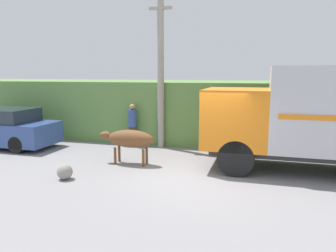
{
  "coord_description": "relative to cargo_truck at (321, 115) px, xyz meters",
  "views": [
    {
      "loc": [
        1.62,
        -9.27,
        3.04
      ],
      "look_at": [
        -1.36,
        1.08,
        1.31
      ],
      "focal_mm": 35.0,
      "sensor_mm": 36.0,
      "label": 1
    }
  ],
  "objects": [
    {
      "name": "hillside_embankment",
      "position": [
        -3.35,
        4.92,
        -0.46
      ],
      "size": [
        32.0,
        5.37,
        2.67
      ],
      "color": "#608C47",
      "rests_on": "ground_plane"
    },
    {
      "name": "parked_suv",
      "position": [
        -12.13,
        0.34,
        -1.02
      ],
      "size": [
        4.66,
        1.88,
        1.61
      ],
      "rotation": [
        0.0,
        0.0,
        0.05
      ],
      "color": "#334C8C",
      "rests_on": "ground_plane"
    },
    {
      "name": "pedestrian_on_hill",
      "position": [
        -6.92,
        1.95,
        -0.82
      ],
      "size": [
        0.46,
        0.46,
        1.78
      ],
      "rotation": [
        0.0,
        0.0,
        3.54
      ],
      "color": "#38332D",
      "rests_on": "ground_plane"
    },
    {
      "name": "utility_pole",
      "position": [
        -5.71,
        2.09,
        1.46
      ],
      "size": [
        0.9,
        0.27,
        6.32
      ],
      "color": "#9E998E",
      "rests_on": "ground_plane"
    },
    {
      "name": "roadside_rock",
      "position": [
        -7.14,
        -2.71,
        -1.57
      ],
      "size": [
        0.45,
        0.45,
        0.45
      ],
      "color": "gray",
      "rests_on": "ground_plane"
    },
    {
      "name": "brown_cow",
      "position": [
        -5.96,
        -0.66,
        -0.94
      ],
      "size": [
        1.97,
        0.6,
        1.17
      ],
      "rotation": [
        0.0,
        0.0,
        0.06
      ],
      "color": "brown",
      "rests_on": "ground_plane"
    },
    {
      "name": "cargo_truck",
      "position": [
        0.0,
        0.0,
        0.0
      ],
      "size": [
        6.68,
        2.44,
        3.25
      ],
      "rotation": [
        0.0,
        0.0,
        -0.04
      ],
      "color": "#2D2D2D",
      "rests_on": "ground_plane"
    },
    {
      "name": "ground_plane",
      "position": [
        -3.35,
        -1.4,
        -1.8
      ],
      "size": [
        60.0,
        60.0,
        0.0
      ],
      "primitive_type": "plane",
      "color": "gray"
    }
  ]
}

